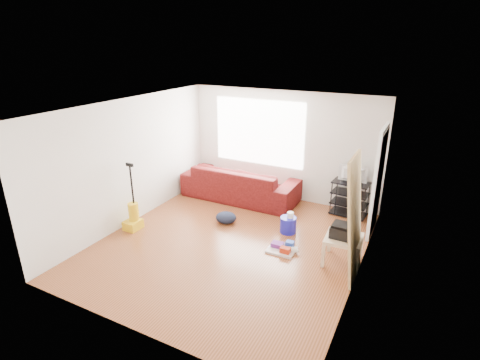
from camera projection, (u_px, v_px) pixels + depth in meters
The scene contains 13 objects.
room at pixel (238, 178), 6.55m from camera, with size 4.51×5.01×2.51m.
sofa at pixel (240, 198), 8.86m from camera, with size 2.69×1.05×0.78m, color #340707.
tv_stand at pixel (350, 198), 7.90m from camera, with size 0.78×0.49×0.75m.
tv at pixel (352, 175), 7.71m from camera, with size 0.58×0.08×0.34m, color black.
side_table at pixel (344, 241), 6.18m from camera, with size 0.62×0.62×0.48m.
printer at pixel (345, 231), 6.11m from camera, with size 0.44×0.34×0.23m.
bucket at pixel (288, 232), 7.30m from camera, with size 0.31×0.31×0.31m, color #1818A8.
toilet_paper at pixel (290, 222), 7.22m from camera, with size 0.12×0.12×0.11m, color white.
cleaning_tray at pixel (283, 248), 6.63m from camera, with size 0.48×0.39×0.17m.
backpack at pixel (226, 223), 7.67m from camera, with size 0.43×0.34×0.23m, color black.
sneakers at pixel (286, 247), 6.65m from camera, with size 0.50×0.27×0.11m.
vacuum at pixel (133, 217), 7.36m from camera, with size 0.29×0.33×1.35m.
door_panel at pixel (348, 275), 5.98m from camera, with size 0.04×0.79×1.98m, color tan.
Camera 1 is at (2.91, -5.29, 3.53)m, focal length 28.00 mm.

